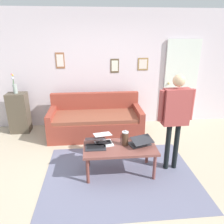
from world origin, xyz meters
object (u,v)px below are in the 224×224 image
Objects in this scene: interior_door at (180,83)px; laptop_right at (96,144)px; laptop_left at (103,140)px; side_shelf at (19,113)px; flower_vase at (15,87)px; couch at (96,121)px; french_press at (125,138)px; laptop_center at (140,142)px; person_standing at (176,111)px; coffee_table at (120,149)px.

laptop_right is (2.15, 2.02, -0.50)m from interior_door.
side_shelf is (1.84, -1.62, -0.06)m from laptop_left.
side_shelf is at bearing -161.07° from flower_vase.
couch is 7.73× the size of french_press.
laptop_center is at bearing 144.25° from flower_vase.
flower_vase is 3.44m from person_standing.
french_press is at bearing -6.60° from laptop_center.
french_press is (-0.34, 0.10, 0.07)m from laptop_left.
coffee_table is 1.06m from person_standing.
laptop_right is at bearing 88.87° from couch.
french_press is at bearing 164.20° from laptop_left.
flower_vase reaches higher than french_press.
couch is at bearing -91.13° from laptop_right.
laptop_center is 0.26× the size of person_standing.
laptop_right is 0.35× the size of side_shelf.
flower_vase is at bearing 4.15° from interior_door.
flower_vase reaches higher than laptop_right.
side_shelf reaches higher than laptop_center.
laptop_right is (0.38, -0.03, 0.10)m from coffee_table.
laptop_right is 2.44m from side_shelf.
laptop_center is at bearing 167.95° from laptop_left.
french_press is (1.67, 2.00, -0.43)m from interior_door.
flower_vase reaches higher than side_shelf.
laptop_right is at bearing 43.27° from interior_door.
person_standing is at bearing 149.71° from side_shelf.
interior_door reaches higher than couch.
laptop_center is at bearing 115.18° from couch.
interior_door is 4.74× the size of flower_vase.
side_shelf is at bearing -30.29° from person_standing.
side_shelf reaches higher than laptop_left.
interior_door is 2.64m from french_press.
person_standing is (0.89, 2.01, 0.00)m from interior_door.
coffee_table is at bearing 139.84° from flower_vase.
french_press reaches higher than coffee_table.
couch is 5.30× the size of laptop_left.
laptop_right is 0.48m from french_press.
side_shelf is 2.14× the size of flower_vase.
person_standing is at bearing 174.56° from laptop_left.
flower_vase is 0.27× the size of person_standing.
french_press is at bearing 141.75° from side_shelf.
interior_door reaches higher than laptop_right.
couch is 1.92m from flower_vase.
person_standing is (-0.54, -0.02, 0.51)m from laptop_center.
interior_door is 5.39× the size of laptop_left.
interior_door is 2.82m from laptop_left.
interior_door is at bearing -113.89° from person_standing.
person_standing is (-1.12, 0.11, 0.50)m from laptop_left.
laptop_center reaches higher than coffee_table.
coffee_table is at bearing 3.51° from laptop_center.
interior_door is 1.02× the size of couch.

